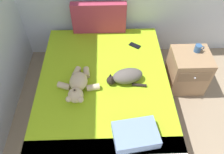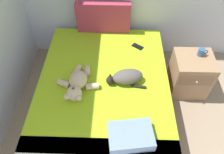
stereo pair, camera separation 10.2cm
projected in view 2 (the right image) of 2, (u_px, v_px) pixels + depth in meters
name	position (u px, v px, depth m)	size (l,w,h in m)	color
bed	(104.00, 94.00, 2.64)	(1.53, 2.01, 0.49)	#9E7A56
patterned_cushion	(103.00, 17.00, 2.91)	(0.72, 0.11, 0.43)	#A5334C
cat	(126.00, 77.00, 2.40)	(0.44, 0.26, 0.15)	#59514C
teddy_bear	(77.00, 84.00, 2.34)	(0.47, 0.53, 0.17)	beige
cell_phone	(138.00, 46.00, 2.84)	(0.16, 0.15, 0.01)	black
throw_pillow	(131.00, 136.00, 1.96)	(0.40, 0.28, 0.11)	#728CB7
nightstand	(190.00, 74.00, 2.82)	(0.47, 0.46, 0.55)	#9E7A56
mug	(201.00, 52.00, 2.62)	(0.12, 0.08, 0.09)	#33598C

